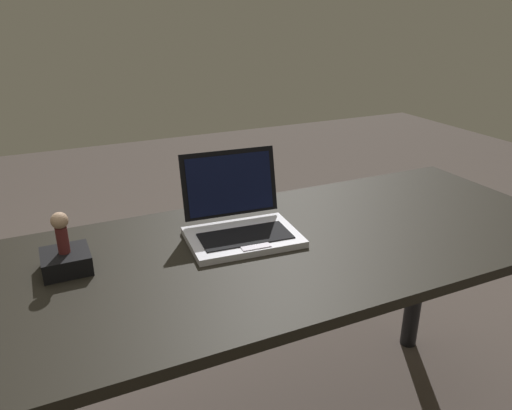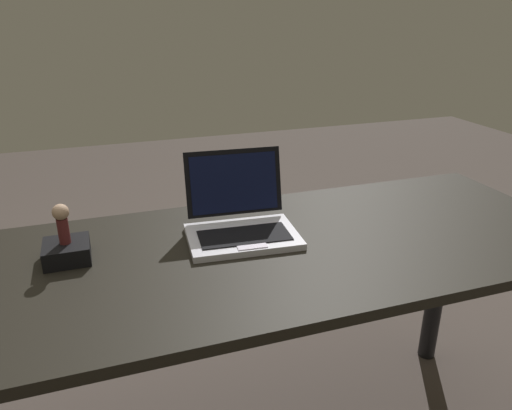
% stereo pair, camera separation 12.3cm
% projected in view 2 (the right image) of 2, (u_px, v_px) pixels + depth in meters
% --- Properties ---
extents(desk, '(1.79, 0.66, 0.75)m').
position_uv_depth(desk, '(250.00, 290.00, 1.26)').
color(desk, black).
rests_on(desk, ground).
extents(laptop_front, '(0.30, 0.26, 0.20)m').
position_uv_depth(laptop_front, '(241.00, 220.00, 1.28)').
color(laptop_front, silver).
rests_on(laptop_front, desk).
extents(figurine_stand, '(0.11, 0.11, 0.05)m').
position_uv_depth(figurine_stand, '(67.00, 251.00, 1.15)').
color(figurine_stand, black).
rests_on(figurine_stand, desk).
extents(figurine, '(0.04, 0.04, 0.10)m').
position_uv_depth(figurine, '(62.00, 220.00, 1.12)').
color(figurine, maroon).
rests_on(figurine, figurine_stand).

